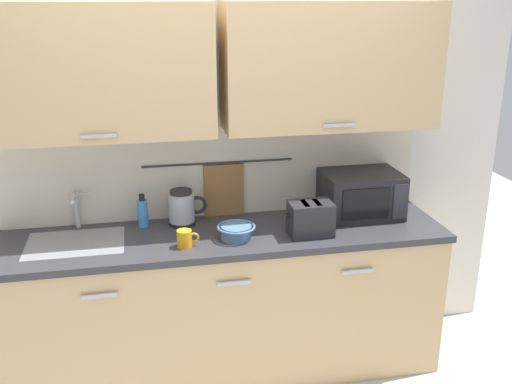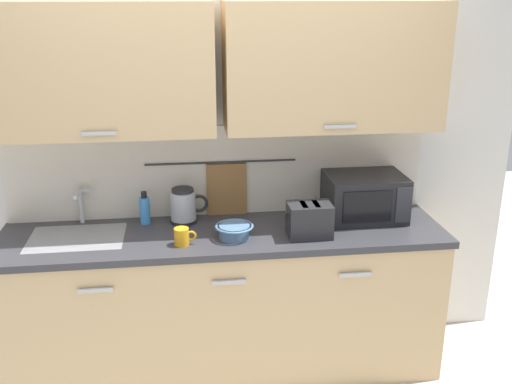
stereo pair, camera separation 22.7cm
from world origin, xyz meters
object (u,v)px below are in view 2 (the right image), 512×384
object	(u,v)px
mixing_bowl	(234,230)
dish_soap_bottle	(145,210)
electric_kettle	(184,206)
mug_near_sink	(182,236)
toaster	(310,220)
microwave	(365,197)

from	to	relation	value
mixing_bowl	dish_soap_bottle	bearing A→B (deg)	150.26
mixing_bowl	electric_kettle	bearing A→B (deg)	134.06
electric_kettle	mug_near_sink	world-z (taller)	electric_kettle
mug_near_sink	electric_kettle	bearing A→B (deg)	87.15
mug_near_sink	toaster	bearing A→B (deg)	2.36
dish_soap_bottle	mug_near_sink	bearing A→B (deg)	-58.12
mug_near_sink	dish_soap_bottle	bearing A→B (deg)	121.88
microwave	electric_kettle	size ratio (longest dim) A/B	2.03
mug_near_sink	toaster	size ratio (longest dim) A/B	0.47
mug_near_sink	mixing_bowl	bearing A→B (deg)	10.96
mixing_bowl	toaster	size ratio (longest dim) A/B	0.84
microwave	toaster	xyz separation A→B (m)	(-0.38, -0.23, -0.04)
mixing_bowl	toaster	bearing A→B (deg)	-3.66
microwave	mixing_bowl	bearing A→B (deg)	-165.63
electric_kettle	mug_near_sink	size ratio (longest dim) A/B	1.89
electric_kettle	toaster	bearing A→B (deg)	-24.03
dish_soap_bottle	mug_near_sink	distance (m)	0.40
electric_kettle	microwave	bearing A→B (deg)	-3.97
dish_soap_bottle	mixing_bowl	xyz separation A→B (m)	(0.50, -0.29, -0.04)
mixing_bowl	microwave	bearing A→B (deg)	14.37
mug_near_sink	mixing_bowl	world-z (taller)	mug_near_sink
microwave	mug_near_sink	xyz separation A→B (m)	(-1.09, -0.26, -0.09)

